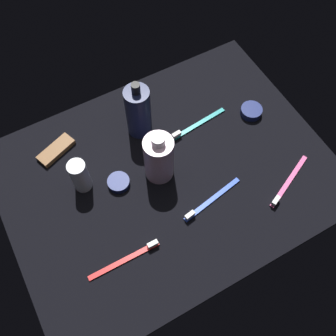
{
  "coord_description": "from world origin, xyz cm",
  "views": [
    {
      "loc": [
        22.89,
        41.37,
        90.32
      ],
      "look_at": [
        0.0,
        0.0,
        3.0
      ],
      "focal_mm": 41.72,
      "sensor_mm": 36.0,
      "label": 1
    }
  ],
  "objects_px": {
    "toothbrush_pink": "(287,184)",
    "toothbrush_blue": "(209,201)",
    "lotion_bottle": "(139,111)",
    "snack_bar_brown": "(56,150)",
    "deodorant_stick": "(80,176)",
    "cream_tin_left": "(251,111)",
    "bodywash_bottle": "(159,158)",
    "cream_tin_right": "(119,182)",
    "toothbrush_red": "(129,258)",
    "toothbrush_teal": "(195,125)"
  },
  "relations": [
    {
      "from": "toothbrush_red",
      "to": "toothbrush_pink",
      "type": "relative_size",
      "value": 1.07
    },
    {
      "from": "toothbrush_blue",
      "to": "toothbrush_red",
      "type": "distance_m",
      "value": 0.24
    },
    {
      "from": "bodywash_bottle",
      "to": "deodorant_stick",
      "type": "bearing_deg",
      "value": -17.73
    },
    {
      "from": "toothbrush_teal",
      "to": "toothbrush_red",
      "type": "distance_m",
      "value": 0.41
    },
    {
      "from": "toothbrush_red",
      "to": "toothbrush_teal",
      "type": "bearing_deg",
      "value": -143.14
    },
    {
      "from": "deodorant_stick",
      "to": "snack_bar_brown",
      "type": "relative_size",
      "value": 0.99
    },
    {
      "from": "lotion_bottle",
      "to": "cream_tin_right",
      "type": "bearing_deg",
      "value": 44.48
    },
    {
      "from": "deodorant_stick",
      "to": "toothbrush_red",
      "type": "relative_size",
      "value": 0.57
    },
    {
      "from": "toothbrush_red",
      "to": "cream_tin_left",
      "type": "xyz_separation_m",
      "value": [
        -0.49,
        -0.21,
        0.0
      ]
    },
    {
      "from": "bodywash_bottle",
      "to": "deodorant_stick",
      "type": "relative_size",
      "value": 1.59
    },
    {
      "from": "toothbrush_blue",
      "to": "snack_bar_brown",
      "type": "height_order",
      "value": "toothbrush_blue"
    },
    {
      "from": "bodywash_bottle",
      "to": "toothbrush_teal",
      "type": "height_order",
      "value": "bodywash_bottle"
    },
    {
      "from": "bodywash_bottle",
      "to": "toothbrush_pink",
      "type": "distance_m",
      "value": 0.34
    },
    {
      "from": "deodorant_stick",
      "to": "snack_bar_brown",
      "type": "distance_m",
      "value": 0.14
    },
    {
      "from": "cream_tin_left",
      "to": "deodorant_stick",
      "type": "bearing_deg",
      "value": -2.27
    },
    {
      "from": "toothbrush_pink",
      "to": "toothbrush_teal",
      "type": "bearing_deg",
      "value": -67.07
    },
    {
      "from": "deodorant_stick",
      "to": "toothbrush_red",
      "type": "bearing_deg",
      "value": 94.17
    },
    {
      "from": "cream_tin_right",
      "to": "bodywash_bottle",
      "type": "bearing_deg",
      "value": 169.74
    },
    {
      "from": "toothbrush_pink",
      "to": "cream_tin_left",
      "type": "height_order",
      "value": "same"
    },
    {
      "from": "toothbrush_red",
      "to": "snack_bar_brown",
      "type": "bearing_deg",
      "value": -83.42
    },
    {
      "from": "deodorant_stick",
      "to": "cream_tin_right",
      "type": "xyz_separation_m",
      "value": [
        -0.08,
        0.04,
        -0.04
      ]
    },
    {
      "from": "lotion_bottle",
      "to": "snack_bar_brown",
      "type": "distance_m",
      "value": 0.25
    },
    {
      "from": "lotion_bottle",
      "to": "toothbrush_red",
      "type": "relative_size",
      "value": 1.03
    },
    {
      "from": "lotion_bottle",
      "to": "bodywash_bottle",
      "type": "xyz_separation_m",
      "value": [
        0.02,
        0.14,
        -0.01
      ]
    },
    {
      "from": "deodorant_stick",
      "to": "toothbrush_pink",
      "type": "bearing_deg",
      "value": 151.18
    },
    {
      "from": "lotion_bottle",
      "to": "deodorant_stick",
      "type": "height_order",
      "value": "lotion_bottle"
    },
    {
      "from": "deodorant_stick",
      "to": "toothbrush_pink",
      "type": "distance_m",
      "value": 0.52
    },
    {
      "from": "cream_tin_left",
      "to": "cream_tin_right",
      "type": "relative_size",
      "value": 1.06
    },
    {
      "from": "toothbrush_blue",
      "to": "cream_tin_left",
      "type": "bearing_deg",
      "value": -144.66
    },
    {
      "from": "toothbrush_pink",
      "to": "cream_tin_right",
      "type": "xyz_separation_m",
      "value": [
        0.38,
        -0.21,
        0.0
      ]
    },
    {
      "from": "toothbrush_red",
      "to": "toothbrush_pink",
      "type": "distance_m",
      "value": 0.44
    },
    {
      "from": "toothbrush_teal",
      "to": "snack_bar_brown",
      "type": "height_order",
      "value": "toothbrush_teal"
    },
    {
      "from": "toothbrush_blue",
      "to": "cream_tin_left",
      "type": "xyz_separation_m",
      "value": [
        -0.25,
        -0.18,
        0.0
      ]
    },
    {
      "from": "toothbrush_pink",
      "to": "toothbrush_blue",
      "type": "bearing_deg",
      "value": -15.2
    },
    {
      "from": "deodorant_stick",
      "to": "cream_tin_left",
      "type": "distance_m",
      "value": 0.51
    },
    {
      "from": "toothbrush_pink",
      "to": "cream_tin_right",
      "type": "relative_size",
      "value": 2.96
    },
    {
      "from": "toothbrush_blue",
      "to": "cream_tin_right",
      "type": "distance_m",
      "value": 0.23
    },
    {
      "from": "toothbrush_pink",
      "to": "cream_tin_left",
      "type": "xyz_separation_m",
      "value": [
        -0.05,
        -0.23,
        0.0
      ]
    },
    {
      "from": "bodywash_bottle",
      "to": "toothbrush_teal",
      "type": "bearing_deg",
      "value": -153.32
    },
    {
      "from": "toothbrush_red",
      "to": "bodywash_bottle",
      "type": "bearing_deg",
      "value": -135.79
    },
    {
      "from": "bodywash_bottle",
      "to": "cream_tin_left",
      "type": "height_order",
      "value": "bodywash_bottle"
    },
    {
      "from": "lotion_bottle",
      "to": "snack_bar_brown",
      "type": "xyz_separation_m",
      "value": [
        0.23,
        -0.04,
        -0.07
      ]
    },
    {
      "from": "toothbrush_blue",
      "to": "snack_bar_brown",
      "type": "xyz_separation_m",
      "value": [
        0.28,
        -0.33,
        0.0
      ]
    },
    {
      "from": "toothbrush_red",
      "to": "snack_bar_brown",
      "type": "distance_m",
      "value": 0.36
    },
    {
      "from": "toothbrush_blue",
      "to": "cream_tin_left",
      "type": "distance_m",
      "value": 0.31
    },
    {
      "from": "lotion_bottle",
      "to": "deodorant_stick",
      "type": "distance_m",
      "value": 0.23
    },
    {
      "from": "toothbrush_red",
      "to": "snack_bar_brown",
      "type": "xyz_separation_m",
      "value": [
        0.04,
        -0.36,
        0.0
      ]
    },
    {
      "from": "deodorant_stick",
      "to": "toothbrush_teal",
      "type": "height_order",
      "value": "deodorant_stick"
    },
    {
      "from": "deodorant_stick",
      "to": "toothbrush_red",
      "type": "distance_m",
      "value": 0.23
    },
    {
      "from": "toothbrush_pink",
      "to": "snack_bar_brown",
      "type": "height_order",
      "value": "toothbrush_pink"
    }
  ]
}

